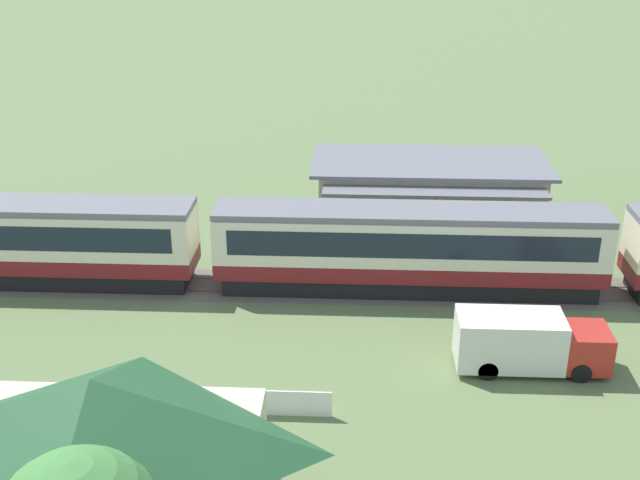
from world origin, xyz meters
TOP-DOWN VIEW (x-y plane):
  - ground_plane at (0.00, 0.00)m, footprint 600.00×600.00m
  - passenger_train at (-11.68, -0.49)m, footprint 77.74×2.88m
  - railway_track at (-16.44, -0.49)m, footprint 138.20×3.60m
  - station_building at (-0.50, 8.71)m, footprint 13.58×7.82m
  - cottage_dark_green_roof at (-11.79, -17.59)m, footprint 9.46×6.92m
  - delivery_truck_red at (2.29, -7.39)m, footprint 6.08×2.10m

SIDE VIEW (x-z plane):
  - ground_plane at x=0.00m, z-range 0.00..0.00m
  - railway_track at x=-16.44m, z-range -0.01..0.03m
  - delivery_truck_red at x=2.29m, z-range 0.03..2.36m
  - station_building at x=-0.50m, z-range 0.03..3.74m
  - passenger_train at x=-11.68m, z-range 0.23..4.42m
  - cottage_dark_green_roof at x=-11.79m, z-range 0.10..5.69m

